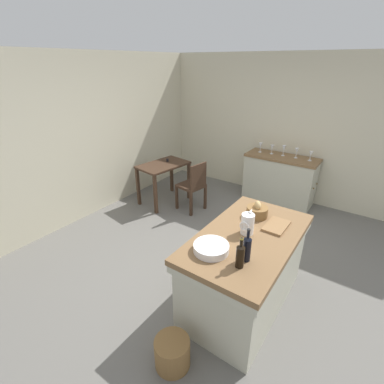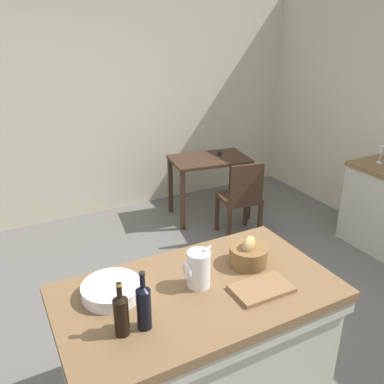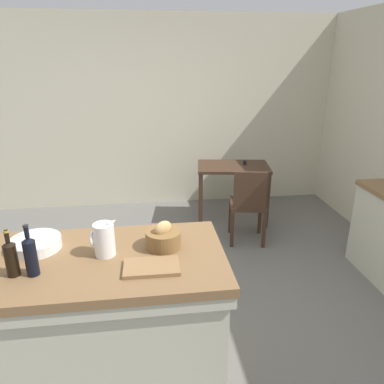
{
  "view_description": "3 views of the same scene",
  "coord_description": "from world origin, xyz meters",
  "px_view_note": "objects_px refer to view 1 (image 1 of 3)",
  "views": [
    {
      "loc": [
        -2.64,
        -1.39,
        2.44
      ],
      "look_at": [
        0.23,
        0.62,
        0.81
      ],
      "focal_mm": 26.25,
      "sensor_mm": 36.0,
      "label": 1
    },
    {
      "loc": [
        -1.29,
        -2.13,
        2.25
      ],
      "look_at": [
        0.19,
        0.69,
        0.89
      ],
      "focal_mm": 37.94,
      "sensor_mm": 36.0,
      "label": 2
    },
    {
      "loc": [
        -0.1,
        -2.56,
        2.06
      ],
      "look_at": [
        0.31,
        0.58,
        0.87
      ],
      "focal_mm": 34.08,
      "sensor_mm": 36.0,
      "label": 3
    }
  ],
  "objects_px": {
    "wooden_chair": "(193,185)",
    "wine_glass_far_left": "(311,154)",
    "writing_desk": "(164,170)",
    "wash_bowl": "(211,248)",
    "wine_glass_far_right": "(261,146)",
    "side_cabinet": "(279,179)",
    "island_table": "(245,267)",
    "wine_bottle_dark": "(247,248)",
    "bread_basket": "(257,211)",
    "cutting_board": "(276,226)",
    "wine_glass_middle": "(284,149)",
    "wine_glass_right": "(272,148)",
    "wine_glass_left": "(297,151)",
    "pitcher": "(247,224)",
    "wicker_hamper": "(172,353)",
    "wine_bottle_amber": "(240,255)"
  },
  "relations": [
    {
      "from": "wooden_chair",
      "to": "wash_bowl",
      "type": "xyz_separation_m",
      "value": [
        -1.87,
        -1.49,
        0.42
      ]
    },
    {
      "from": "wooden_chair",
      "to": "wine_glass_far_left",
      "type": "relative_size",
      "value": 5.47
    },
    {
      "from": "wooden_chair",
      "to": "wine_glass_middle",
      "type": "height_order",
      "value": "wine_glass_middle"
    },
    {
      "from": "bread_basket",
      "to": "cutting_board",
      "type": "bearing_deg",
      "value": -108.6
    },
    {
      "from": "bread_basket",
      "to": "wine_glass_right",
      "type": "xyz_separation_m",
      "value": [
        2.31,
        0.7,
        0.06
      ]
    },
    {
      "from": "bread_basket",
      "to": "wicker_hamper",
      "type": "relative_size",
      "value": 0.75
    },
    {
      "from": "wooden_chair",
      "to": "writing_desk",
      "type": "bearing_deg",
      "value": 92.49
    },
    {
      "from": "writing_desk",
      "to": "wine_glass_far_left",
      "type": "height_order",
      "value": "wine_glass_far_left"
    },
    {
      "from": "wine_bottle_amber",
      "to": "wine_glass_middle",
      "type": "relative_size",
      "value": 1.51
    },
    {
      "from": "bread_basket",
      "to": "cutting_board",
      "type": "xyz_separation_m",
      "value": [
        -0.09,
        -0.25,
        -0.06
      ]
    },
    {
      "from": "wooden_chair",
      "to": "wash_bowl",
      "type": "relative_size",
      "value": 2.77
    },
    {
      "from": "wooden_chair",
      "to": "pitcher",
      "type": "distance_m",
      "value": 2.21
    },
    {
      "from": "wine_glass_right",
      "to": "wine_glass_left",
      "type": "bearing_deg",
      "value": -88.55
    },
    {
      "from": "island_table",
      "to": "writing_desk",
      "type": "bearing_deg",
      "value": 58.68
    },
    {
      "from": "wine_glass_left",
      "to": "wine_glass_middle",
      "type": "xyz_separation_m",
      "value": [
        0.0,
        0.23,
        0.01
      ]
    },
    {
      "from": "writing_desk",
      "to": "wine_bottle_amber",
      "type": "relative_size",
      "value": 3.41
    },
    {
      "from": "pitcher",
      "to": "island_table",
      "type": "bearing_deg",
      "value": -120.06
    },
    {
      "from": "wooden_chair",
      "to": "bread_basket",
      "type": "distance_m",
      "value": 1.94
    },
    {
      "from": "bread_basket",
      "to": "wine_glass_far_left",
      "type": "xyz_separation_m",
      "value": [
        2.31,
        0.02,
        0.06
      ]
    },
    {
      "from": "wine_glass_right",
      "to": "wine_glass_middle",
      "type": "bearing_deg",
      "value": -86.54
    },
    {
      "from": "wine_bottle_dark",
      "to": "island_table",
      "type": "bearing_deg",
      "value": 20.95
    },
    {
      "from": "side_cabinet",
      "to": "wine_bottle_dark",
      "type": "relative_size",
      "value": 4.1
    },
    {
      "from": "island_table",
      "to": "bread_basket",
      "type": "xyz_separation_m",
      "value": [
        0.39,
        0.08,
        0.47
      ]
    },
    {
      "from": "bread_basket",
      "to": "wine_glass_left",
      "type": "xyz_separation_m",
      "value": [
        2.32,
        0.26,
        0.06
      ]
    },
    {
      "from": "bread_basket",
      "to": "wicker_hamper",
      "type": "distance_m",
      "value": 1.62
    },
    {
      "from": "island_table",
      "to": "side_cabinet",
      "type": "xyz_separation_m",
      "value": [
        2.66,
        0.56,
        -0.03
      ]
    },
    {
      "from": "wine_glass_middle",
      "to": "wine_glass_far_right",
      "type": "bearing_deg",
      "value": 94.75
    },
    {
      "from": "side_cabinet",
      "to": "wine_glass_right",
      "type": "xyz_separation_m",
      "value": [
        0.04,
        0.22,
        0.56
      ]
    },
    {
      "from": "writing_desk",
      "to": "wash_bowl",
      "type": "relative_size",
      "value": 3.0
    },
    {
      "from": "wine_glass_middle",
      "to": "bread_basket",
      "type": "bearing_deg",
      "value": -168.13
    },
    {
      "from": "wine_glass_far_left",
      "to": "wine_glass_right",
      "type": "bearing_deg",
      "value": 89.92
    },
    {
      "from": "wine_glass_middle",
      "to": "wine_glass_right",
      "type": "relative_size",
      "value": 1.13
    },
    {
      "from": "wine_bottle_dark",
      "to": "wine_bottle_amber",
      "type": "relative_size",
      "value": 1.1
    },
    {
      "from": "writing_desk",
      "to": "wine_glass_far_left",
      "type": "distance_m",
      "value": 2.59
    },
    {
      "from": "cutting_board",
      "to": "wine_bottle_dark",
      "type": "height_order",
      "value": "wine_bottle_dark"
    },
    {
      "from": "wine_bottle_amber",
      "to": "wine_glass_far_right",
      "type": "xyz_separation_m",
      "value": [
        3.16,
        1.13,
        0.02
      ]
    },
    {
      "from": "wine_bottle_dark",
      "to": "wash_bowl",
      "type": "bearing_deg",
      "value": 102.04
    },
    {
      "from": "island_table",
      "to": "wine_glass_far_right",
      "type": "bearing_deg",
      "value": 20.46
    },
    {
      "from": "wine_bottle_dark",
      "to": "wine_glass_far_left",
      "type": "relative_size",
      "value": 1.91
    },
    {
      "from": "wooden_chair",
      "to": "wine_glass_right",
      "type": "height_order",
      "value": "wine_glass_right"
    },
    {
      "from": "wine_bottle_dark",
      "to": "wooden_chair",
      "type": "bearing_deg",
      "value": 45.0
    },
    {
      "from": "side_cabinet",
      "to": "wooden_chair",
      "type": "distance_m",
      "value": 1.65
    },
    {
      "from": "wine_glass_left",
      "to": "wine_glass_far_right",
      "type": "relative_size",
      "value": 0.98
    },
    {
      "from": "wooden_chair",
      "to": "wine_glass_left",
      "type": "bearing_deg",
      "value": -45.96
    },
    {
      "from": "wine_glass_left",
      "to": "island_table",
      "type": "bearing_deg",
      "value": -172.82
    },
    {
      "from": "side_cabinet",
      "to": "cutting_board",
      "type": "xyz_separation_m",
      "value": [
        -2.35,
        -0.73,
        0.44
      ]
    },
    {
      "from": "wine_glass_far_right",
      "to": "wash_bowl",
      "type": "bearing_deg",
      "value": -165.1
    },
    {
      "from": "wine_glass_far_left",
      "to": "wicker_hamper",
      "type": "bearing_deg",
      "value": 178.66
    },
    {
      "from": "pitcher",
      "to": "wine_glass_right",
      "type": "height_order",
      "value": "pitcher"
    },
    {
      "from": "wash_bowl",
      "to": "wine_glass_far_right",
      "type": "height_order",
      "value": "wine_glass_far_right"
    }
  ]
}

